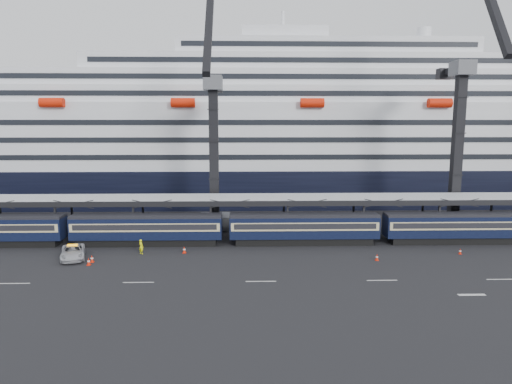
# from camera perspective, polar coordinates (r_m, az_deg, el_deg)

# --- Properties ---
(ground) EXTENTS (260.00, 260.00, 0.00)m
(ground) POSITION_cam_1_polar(r_m,az_deg,el_deg) (51.82, 16.33, -9.05)
(ground) COLOR black
(ground) RESTS_ON ground
(lane_markings) EXTENTS (111.00, 4.27, 0.02)m
(lane_markings) POSITION_cam_1_polar(r_m,az_deg,el_deg) (50.41, 27.18, -10.17)
(lane_markings) COLOR beige
(lane_markings) RESTS_ON ground
(train) EXTENTS (133.05, 3.00, 4.05)m
(train) POSITION_cam_1_polar(r_m,az_deg,el_deg) (59.48, 9.21, -4.33)
(train) COLOR black
(train) RESTS_ON ground
(canopy) EXTENTS (130.00, 6.25, 5.53)m
(canopy) POSITION_cam_1_polar(r_m,az_deg,el_deg) (63.73, 12.73, -0.77)
(canopy) COLOR #9C9FA4
(canopy) RESTS_ON ground
(cruise_ship) EXTENTS (214.09, 28.84, 34.00)m
(cruise_ship) POSITION_cam_1_polar(r_m,az_deg,el_deg) (94.11, 7.49, 6.69)
(cruise_ship) COLOR black
(cruise_ship) RESTS_ON ground
(crane_dark_near) EXTENTS (4.50, 17.75, 35.08)m
(crane_dark_near) POSITION_cam_1_polar(r_m,az_deg,el_deg) (65.79, -5.31, 5.55)
(crane_dark_near) COLOR #47494E
(crane_dark_near) RESTS_ON ground
(crane_dark_mid) EXTENTS (4.50, 18.24, 39.64)m
(crane_dark_mid) POSITION_cam_1_polar(r_m,az_deg,el_deg) (71.43, 24.06, 6.23)
(crane_dark_mid) COLOR #47494E
(crane_dark_mid) RESTS_ON ground
(pickup_truck) EXTENTS (4.13, 6.02, 1.53)m
(pickup_truck) POSITION_cam_1_polar(r_m,az_deg,el_deg) (56.72, -21.92, -6.99)
(pickup_truck) COLOR #A8AAB0
(pickup_truck) RESTS_ON ground
(worker) EXTENTS (0.77, 0.72, 1.76)m
(worker) POSITION_cam_1_polar(r_m,az_deg,el_deg) (56.19, -14.17, -6.64)
(worker) COLOR #F9FD0D
(worker) RESTS_ON ground
(traffic_cone_a) EXTENTS (0.43, 0.43, 0.87)m
(traffic_cone_a) POSITION_cam_1_polar(r_m,az_deg,el_deg) (54.63, -19.83, -7.83)
(traffic_cone_a) COLOR red
(traffic_cone_a) RESTS_ON ground
(traffic_cone_b) EXTENTS (0.43, 0.43, 0.85)m
(traffic_cone_b) POSITION_cam_1_polar(r_m,az_deg,el_deg) (53.68, -20.19, -8.15)
(traffic_cone_b) COLOR red
(traffic_cone_b) RESTS_ON ground
(traffic_cone_c) EXTENTS (0.43, 0.43, 0.85)m
(traffic_cone_c) POSITION_cam_1_polar(r_m,az_deg,el_deg) (55.61, -8.96, -7.13)
(traffic_cone_c) COLOR red
(traffic_cone_c) RESTS_ON ground
(traffic_cone_d) EXTENTS (0.39, 0.39, 0.78)m
(traffic_cone_d) POSITION_cam_1_polar(r_m,az_deg,el_deg) (53.92, 14.88, -7.87)
(traffic_cone_d) COLOR red
(traffic_cone_d) RESTS_ON ground
(traffic_cone_e) EXTENTS (0.35, 0.35, 0.71)m
(traffic_cone_e) POSITION_cam_1_polar(r_m,az_deg,el_deg) (59.71, 24.16, -6.77)
(traffic_cone_e) COLOR red
(traffic_cone_e) RESTS_ON ground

